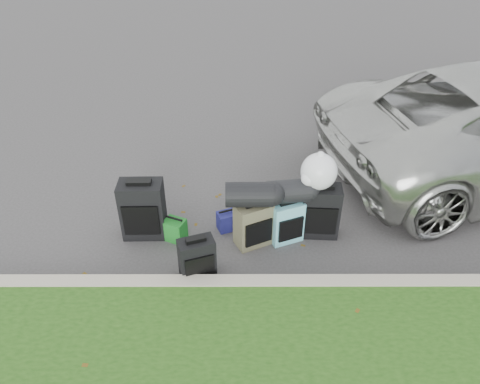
{
  "coord_description": "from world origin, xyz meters",
  "views": [
    {
      "loc": [
        -0.11,
        -4.85,
        4.06
      ],
      "look_at": [
        -0.1,
        0.2,
        0.55
      ],
      "focal_mm": 35.0,
      "sensor_mm": 36.0,
      "label": 1
    }
  ],
  "objects_px": {
    "suitcase_olive": "(253,224)",
    "tote_navy": "(227,221)",
    "suitcase_large_black_left": "(143,209)",
    "suitcase_large_black_right": "(320,211)",
    "tote_green": "(175,230)",
    "suitcase_teal": "(286,221)",
    "suitcase_small_black": "(197,258)"
  },
  "relations": [
    {
      "from": "suitcase_large_black_right",
      "to": "tote_navy",
      "type": "relative_size",
      "value": 2.81
    },
    {
      "from": "suitcase_small_black",
      "to": "tote_green",
      "type": "bearing_deg",
      "value": 98.4
    },
    {
      "from": "suitcase_large_black_left",
      "to": "tote_navy",
      "type": "xyz_separation_m",
      "value": [
        1.09,
        0.1,
        -0.27
      ]
    },
    {
      "from": "suitcase_large_black_left",
      "to": "tote_green",
      "type": "relative_size",
      "value": 2.69
    },
    {
      "from": "suitcase_olive",
      "to": "tote_navy",
      "type": "xyz_separation_m",
      "value": [
        -0.35,
        0.29,
        -0.18
      ]
    },
    {
      "from": "suitcase_large_black_left",
      "to": "suitcase_teal",
      "type": "xyz_separation_m",
      "value": [
        1.86,
        -0.12,
        -0.11
      ]
    },
    {
      "from": "suitcase_large_black_left",
      "to": "suitcase_large_black_right",
      "type": "bearing_deg",
      "value": -0.82
    },
    {
      "from": "suitcase_large_black_right",
      "to": "suitcase_large_black_left",
      "type": "bearing_deg",
      "value": -176.2
    },
    {
      "from": "suitcase_large_black_left",
      "to": "tote_navy",
      "type": "height_order",
      "value": "suitcase_large_black_left"
    },
    {
      "from": "suitcase_large_black_right",
      "to": "tote_green",
      "type": "height_order",
      "value": "suitcase_large_black_right"
    },
    {
      "from": "suitcase_olive",
      "to": "tote_navy",
      "type": "relative_size",
      "value": 2.35
    },
    {
      "from": "suitcase_olive",
      "to": "suitcase_large_black_right",
      "type": "distance_m",
      "value": 0.9
    },
    {
      "from": "suitcase_olive",
      "to": "suitcase_teal",
      "type": "xyz_separation_m",
      "value": [
        0.43,
        0.07,
        -0.01
      ]
    },
    {
      "from": "suitcase_large_black_right",
      "to": "tote_green",
      "type": "relative_size",
      "value": 2.46
    },
    {
      "from": "suitcase_olive",
      "to": "suitcase_large_black_right",
      "type": "relative_size",
      "value": 0.84
    },
    {
      "from": "suitcase_olive",
      "to": "tote_green",
      "type": "relative_size",
      "value": 2.06
    },
    {
      "from": "tote_green",
      "to": "tote_navy",
      "type": "relative_size",
      "value": 1.14
    },
    {
      "from": "suitcase_olive",
      "to": "tote_navy",
      "type": "height_order",
      "value": "suitcase_olive"
    },
    {
      "from": "suitcase_teal",
      "to": "suitcase_large_black_right",
      "type": "bearing_deg",
      "value": -6.91
    },
    {
      "from": "suitcase_large_black_left",
      "to": "suitcase_teal",
      "type": "distance_m",
      "value": 1.87
    },
    {
      "from": "suitcase_olive",
      "to": "tote_navy",
      "type": "bearing_deg",
      "value": 114.38
    },
    {
      "from": "suitcase_teal",
      "to": "tote_navy",
      "type": "height_order",
      "value": "suitcase_teal"
    },
    {
      "from": "suitcase_teal",
      "to": "tote_navy",
      "type": "xyz_separation_m",
      "value": [
        -0.78,
        0.22,
        -0.16
      ]
    },
    {
      "from": "suitcase_small_black",
      "to": "suitcase_teal",
      "type": "distance_m",
      "value": 1.29
    },
    {
      "from": "suitcase_teal",
      "to": "tote_green",
      "type": "height_order",
      "value": "suitcase_teal"
    },
    {
      "from": "suitcase_small_black",
      "to": "suitcase_teal",
      "type": "bearing_deg",
      "value": 11.7
    },
    {
      "from": "tote_green",
      "to": "suitcase_large_black_right",
      "type": "bearing_deg",
      "value": 26.93
    },
    {
      "from": "suitcase_small_black",
      "to": "tote_navy",
      "type": "bearing_deg",
      "value": 50.23
    },
    {
      "from": "suitcase_olive",
      "to": "tote_green",
      "type": "bearing_deg",
      "value": 149.7
    },
    {
      "from": "suitcase_large_black_left",
      "to": "suitcase_large_black_right",
      "type": "height_order",
      "value": "suitcase_large_black_left"
    },
    {
      "from": "tote_green",
      "to": "suitcase_teal",
      "type": "bearing_deg",
      "value": 23.19
    },
    {
      "from": "suitcase_large_black_left",
      "to": "tote_navy",
      "type": "relative_size",
      "value": 3.07
    }
  ]
}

